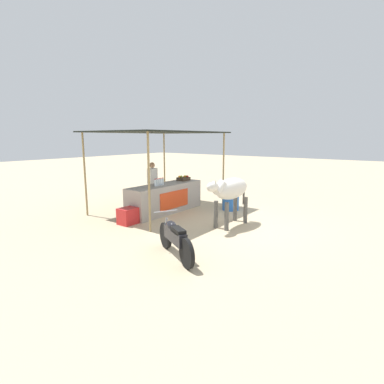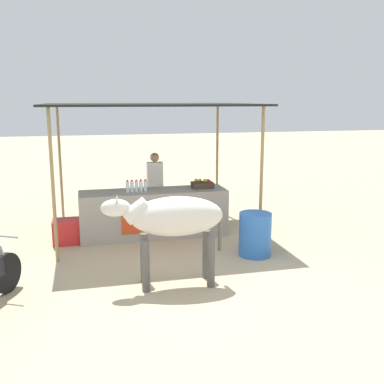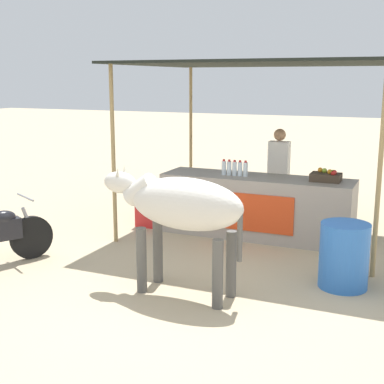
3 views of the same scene
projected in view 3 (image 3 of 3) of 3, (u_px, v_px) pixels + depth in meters
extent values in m
plane|color=tan|center=(203.00, 283.00, 6.57)|extent=(60.00, 60.00, 0.00)
cube|color=#9E9389|center=(256.00, 207.00, 8.44)|extent=(3.00, 0.80, 0.96)
cube|color=red|center=(248.00, 212.00, 8.07)|extent=(1.40, 0.02, 0.58)
cube|color=black|center=(265.00, 63.00, 8.25)|extent=(4.20, 3.20, 0.04)
cylinder|color=#997F51|center=(113.00, 155.00, 7.98)|extent=(0.06, 0.06, 2.69)
cylinder|color=#997F51|center=(380.00, 172.00, 6.50)|extent=(0.06, 0.06, 2.69)
cylinder|color=#997F51|center=(191.00, 136.00, 10.56)|extent=(0.06, 0.06, 2.69)
cylinder|color=silver|center=(224.00, 168.00, 8.48)|extent=(0.07, 0.07, 0.22)
cylinder|color=red|center=(224.00, 160.00, 8.45)|extent=(0.04, 0.04, 0.03)
cylinder|color=silver|center=(229.00, 168.00, 8.44)|extent=(0.07, 0.07, 0.22)
cylinder|color=red|center=(229.00, 161.00, 8.42)|extent=(0.04, 0.04, 0.03)
cylinder|color=silver|center=(235.00, 169.00, 8.41)|extent=(0.07, 0.07, 0.22)
cylinder|color=red|center=(235.00, 161.00, 8.38)|extent=(0.04, 0.04, 0.03)
cylinder|color=silver|center=(240.00, 169.00, 8.37)|extent=(0.07, 0.07, 0.22)
cylinder|color=red|center=(240.00, 161.00, 8.35)|extent=(0.04, 0.04, 0.03)
cylinder|color=silver|center=(245.00, 169.00, 8.34)|extent=(0.07, 0.07, 0.22)
cylinder|color=red|center=(246.00, 162.00, 8.31)|extent=(0.04, 0.04, 0.03)
cube|color=#3F3326|center=(326.00, 177.00, 7.96)|extent=(0.44, 0.32, 0.12)
sphere|color=#B21E19|center=(334.00, 172.00, 7.86)|extent=(0.08, 0.08, 0.08)
sphere|color=orange|center=(320.00, 170.00, 8.08)|extent=(0.08, 0.08, 0.08)
sphere|color=#8CB22D|center=(325.00, 171.00, 8.02)|extent=(0.08, 0.08, 0.08)
sphere|color=orange|center=(330.00, 172.00, 7.92)|extent=(0.08, 0.08, 0.08)
sphere|color=#8CB22D|center=(333.00, 172.00, 7.88)|extent=(0.08, 0.08, 0.08)
sphere|color=#B21E19|center=(333.00, 173.00, 7.81)|extent=(0.08, 0.08, 0.08)
cylinder|color=#383842|center=(278.00, 200.00, 9.06)|extent=(0.22, 0.22, 0.88)
cube|color=silver|center=(279.00, 158.00, 8.91)|extent=(0.34, 0.20, 0.56)
sphere|color=#A87A56|center=(280.00, 135.00, 8.83)|extent=(0.20, 0.20, 0.20)
cube|color=red|center=(157.00, 212.00, 9.07)|extent=(0.60, 0.44, 0.48)
cylinder|color=blue|center=(344.00, 256.00, 6.37)|extent=(0.58, 0.58, 0.79)
ellipsoid|color=silver|center=(186.00, 204.00, 6.02)|extent=(1.43, 0.62, 0.60)
cylinder|color=#575551|center=(142.00, 260.00, 6.23)|extent=(0.12, 0.12, 0.78)
cylinder|color=#575551|center=(158.00, 251.00, 6.54)|extent=(0.12, 0.12, 0.78)
cylinder|color=#575551|center=(218.00, 274.00, 5.78)|extent=(0.12, 0.12, 0.78)
cylinder|color=#575551|center=(231.00, 264.00, 6.09)|extent=(0.12, 0.12, 0.78)
cylinder|color=silver|center=(141.00, 190.00, 6.27)|extent=(0.47, 0.27, 0.41)
ellipsoid|color=silver|center=(120.00, 182.00, 6.39)|extent=(0.45, 0.25, 0.26)
cone|color=beige|center=(118.00, 172.00, 6.29)|extent=(0.05, 0.05, 0.10)
cone|color=beige|center=(124.00, 170.00, 6.41)|extent=(0.05, 0.05, 0.10)
cylinder|color=#575551|center=(240.00, 235.00, 5.77)|extent=(0.06, 0.06, 0.60)
cylinder|color=black|center=(32.00, 237.00, 7.42)|extent=(0.35, 0.57, 0.60)
ellipsoid|color=black|center=(2.00, 218.00, 7.12)|extent=(0.35, 0.41, 0.20)
cylinder|color=#99999E|center=(25.00, 197.00, 7.27)|extent=(0.50, 0.29, 0.03)
cylinder|color=#99999E|center=(29.00, 224.00, 7.37)|extent=(0.14, 0.20, 0.49)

